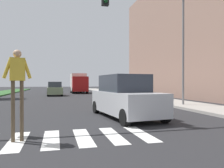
{
  "coord_description": "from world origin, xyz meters",
  "views": [
    {
      "loc": [
        -0.31,
        1.63,
        1.59
      ],
      "look_at": [
        3.53,
        16.67,
        1.52
      ],
      "focal_mm": 35.03,
      "sensor_mm": 36.0,
      "label": 1
    }
  ],
  "objects_px": {
    "street_lamp_right": "(182,38)",
    "suv_crossing": "(125,97)",
    "pedestrian_performer": "(17,80)",
    "sedan_distant": "(76,88)",
    "sedan_midblock": "(55,89)",
    "sedan_far_horizon": "(52,86)",
    "truck_box_delivery": "(79,83)"
  },
  "relations": [
    {
      "from": "suv_crossing",
      "to": "truck_box_delivery",
      "type": "xyz_separation_m",
      "value": [
        0.35,
        25.36,
        0.7
      ]
    },
    {
      "from": "street_lamp_right",
      "to": "sedan_midblock",
      "type": "xyz_separation_m",
      "value": [
        -8.39,
        15.27,
        -3.79
      ]
    },
    {
      "from": "street_lamp_right",
      "to": "sedan_midblock",
      "type": "bearing_deg",
      "value": 118.79
    },
    {
      "from": "sedan_midblock",
      "to": "pedestrian_performer",
      "type": "bearing_deg",
      "value": -92.16
    },
    {
      "from": "sedan_far_horizon",
      "to": "suv_crossing",
      "type": "bearing_deg",
      "value": -84.56
    },
    {
      "from": "pedestrian_performer",
      "to": "sedan_midblock",
      "type": "bearing_deg",
      "value": 87.84
    },
    {
      "from": "street_lamp_right",
      "to": "suv_crossing",
      "type": "relative_size",
      "value": 1.57
    },
    {
      "from": "sedan_distant",
      "to": "sedan_far_horizon",
      "type": "distance_m",
      "value": 14.11
    },
    {
      "from": "street_lamp_right",
      "to": "sedan_distant",
      "type": "bearing_deg",
      "value": 101.12
    },
    {
      "from": "pedestrian_performer",
      "to": "truck_box_delivery",
      "type": "bearing_deg",
      "value": 81.13
    },
    {
      "from": "pedestrian_performer",
      "to": "truck_box_delivery",
      "type": "distance_m",
      "value": 29.02
    },
    {
      "from": "pedestrian_performer",
      "to": "sedan_far_horizon",
      "type": "relative_size",
      "value": 0.54
    },
    {
      "from": "pedestrian_performer",
      "to": "truck_box_delivery",
      "type": "xyz_separation_m",
      "value": [
        4.47,
        28.67,
        -0.03
      ]
    },
    {
      "from": "truck_box_delivery",
      "to": "street_lamp_right",
      "type": "bearing_deg",
      "value": -77.82
    },
    {
      "from": "pedestrian_performer",
      "to": "sedan_distant",
      "type": "xyz_separation_m",
      "value": [
        4.27,
        31.86,
        -0.9
      ]
    },
    {
      "from": "pedestrian_performer",
      "to": "sedan_distant",
      "type": "distance_m",
      "value": 32.16
    },
    {
      "from": "pedestrian_performer",
      "to": "sedan_distant",
      "type": "relative_size",
      "value": 0.53
    },
    {
      "from": "suv_crossing",
      "to": "sedan_far_horizon",
      "type": "bearing_deg",
      "value": 95.44
    },
    {
      "from": "sedan_midblock",
      "to": "sedan_distant",
      "type": "xyz_separation_m",
      "value": [
        3.45,
        9.89,
        -0.04
      ]
    },
    {
      "from": "suv_crossing",
      "to": "sedan_far_horizon",
      "type": "relative_size",
      "value": 1.05
    },
    {
      "from": "suv_crossing",
      "to": "truck_box_delivery",
      "type": "height_order",
      "value": "truck_box_delivery"
    },
    {
      "from": "sedan_midblock",
      "to": "sedan_far_horizon",
      "type": "height_order",
      "value": "sedan_midblock"
    },
    {
      "from": "pedestrian_performer",
      "to": "suv_crossing",
      "type": "distance_m",
      "value": 5.34
    },
    {
      "from": "sedan_midblock",
      "to": "truck_box_delivery",
      "type": "relative_size",
      "value": 0.66
    },
    {
      "from": "truck_box_delivery",
      "to": "suv_crossing",
      "type": "bearing_deg",
      "value": -90.8
    },
    {
      "from": "sedan_far_horizon",
      "to": "street_lamp_right",
      "type": "bearing_deg",
      "value": -76.75
    },
    {
      "from": "pedestrian_performer",
      "to": "suv_crossing",
      "type": "relative_size",
      "value": 0.52
    },
    {
      "from": "sedan_midblock",
      "to": "sedan_distant",
      "type": "bearing_deg",
      "value": 70.8
    },
    {
      "from": "pedestrian_performer",
      "to": "sedan_midblock",
      "type": "height_order",
      "value": "pedestrian_performer"
    },
    {
      "from": "suv_crossing",
      "to": "sedan_far_horizon",
      "type": "distance_m",
      "value": 42.23
    },
    {
      "from": "street_lamp_right",
      "to": "pedestrian_performer",
      "type": "height_order",
      "value": "street_lamp_right"
    },
    {
      "from": "sedan_midblock",
      "to": "sedan_far_horizon",
      "type": "bearing_deg",
      "value": 91.74
    }
  ]
}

